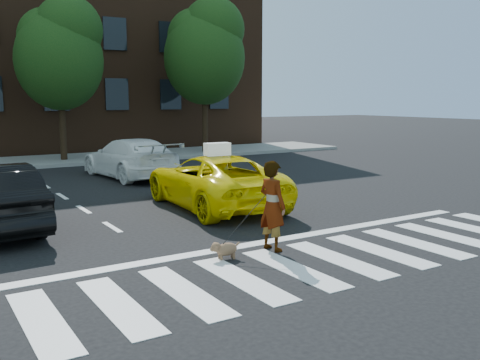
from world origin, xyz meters
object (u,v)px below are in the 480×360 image
object	(u,v)px
taxi	(214,181)
white_suv	(130,158)
tree_mid	(60,49)
dog	(224,249)
woman	(272,206)
tree_right	(205,48)

from	to	relation	value
taxi	white_suv	size ratio (longest dim) A/B	1.02
tree_mid	dog	world-z (taller)	tree_mid
tree_mid	woman	bearing A→B (deg)	-90.64
woman	dog	distance (m)	1.24
woman	tree_mid	bearing A→B (deg)	-9.63
taxi	woman	xyz separation A→B (m)	(-1.04, -4.09, 0.16)
tree_right	woman	xyz separation A→B (m)	(-7.18, -15.90, -4.42)
tree_right	tree_mid	bearing A→B (deg)	180.00
tree_right	woman	bearing A→B (deg)	-114.30
tree_mid	white_suv	distance (m)	7.11
tree_mid	dog	bearing A→B (deg)	-94.42
white_suv	dog	distance (m)	10.46
woman	dog	size ratio (longest dim) A/B	2.94
taxi	dog	world-z (taller)	taxi
tree_right	taxi	world-z (taller)	tree_right
taxi	white_suv	distance (m)	6.10
tree_mid	taxi	xyz separation A→B (m)	(0.87, -11.80, -4.17)
tree_mid	woman	xyz separation A→B (m)	(-0.18, -15.90, -4.01)
white_suv	woman	bearing A→B (deg)	79.46
taxi	dog	xyz separation A→B (m)	(-2.10, -4.13, -0.49)
tree_right	dog	xyz separation A→B (m)	(-8.23, -15.94, -5.07)
dog	white_suv	bearing A→B (deg)	85.96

